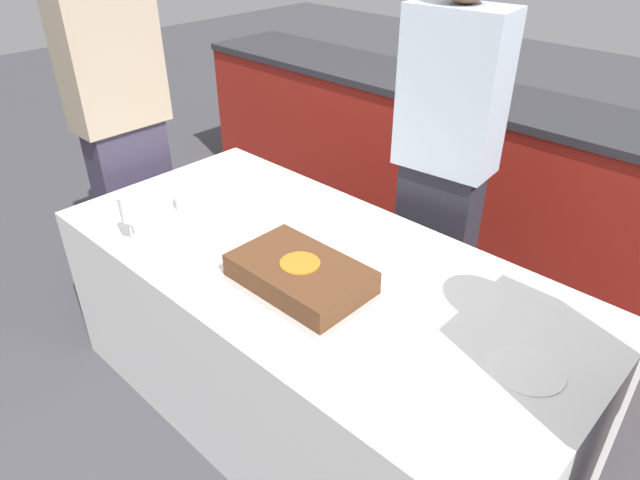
# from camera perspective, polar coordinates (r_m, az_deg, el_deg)

# --- Properties ---
(ground_plane) EXTENTS (14.00, 14.00, 0.00)m
(ground_plane) POSITION_cam_1_polar(r_m,az_deg,el_deg) (2.47, -0.59, -16.29)
(ground_plane) COLOR #424247
(back_counter) EXTENTS (4.40, 0.58, 0.92)m
(back_counter) POSITION_cam_1_polar(r_m,az_deg,el_deg) (3.26, 18.62, 5.04)
(back_counter) COLOR #A82319
(back_counter) RESTS_ON ground_plane
(dining_table) EXTENTS (1.98, 0.93, 0.73)m
(dining_table) POSITION_cam_1_polar(r_m,az_deg,el_deg) (2.21, -0.65, -9.97)
(dining_table) COLOR white
(dining_table) RESTS_ON ground_plane
(cake) EXTENTS (0.48, 0.32, 0.09)m
(cake) POSITION_cam_1_polar(r_m,az_deg,el_deg) (1.85, -2.00, -3.45)
(cake) COLOR #B7B2AD
(cake) RESTS_ON dining_table
(plate_stack) EXTENTS (0.19, 0.19, 0.08)m
(plate_stack) POSITION_cam_1_polar(r_m,az_deg,el_deg) (2.36, -11.92, 4.04)
(plate_stack) COLOR white
(plate_stack) RESTS_ON dining_table
(wine_glass) EXTENTS (0.07, 0.07, 0.19)m
(wine_glass) POSITION_cam_1_polar(r_m,az_deg,el_deg) (2.14, -18.76, 2.73)
(wine_glass) COLOR white
(wine_glass) RESTS_ON dining_table
(side_plate_near_cake) EXTENTS (0.20, 0.20, 0.00)m
(side_plate_near_cake) POSITION_cam_1_polar(r_m,az_deg,el_deg) (2.00, 5.55, -1.89)
(side_plate_near_cake) COLOR white
(side_plate_near_cake) RESTS_ON dining_table
(side_plate_right_edge) EXTENTS (0.20, 0.20, 0.00)m
(side_plate_right_edge) POSITION_cam_1_polar(r_m,az_deg,el_deg) (1.67, 20.13, -12.08)
(side_plate_right_edge) COLOR white
(side_plate_right_edge) RESTS_ON dining_table
(utensil_pile) EXTENTS (0.13, 0.10, 0.02)m
(utensil_pile) POSITION_cam_1_polar(r_m,az_deg,el_deg) (1.67, -5.21, -9.61)
(utensil_pile) COLOR white
(utensil_pile) RESTS_ON dining_table
(person_cutting_cake) EXTENTS (0.40, 0.24, 1.70)m
(person_cutting_cake) POSITION_cam_1_polar(r_m,az_deg,el_deg) (2.36, 12.26, 7.28)
(person_cutting_cake) COLOR #282833
(person_cutting_cake) RESTS_ON ground_plane
(person_seated_left) EXTENTS (0.22, 0.41, 1.73)m
(person_seated_left) POSITION_cam_1_polar(r_m,az_deg,el_deg) (2.81, -19.12, 10.57)
(person_seated_left) COLOR #383347
(person_seated_left) RESTS_ON ground_plane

